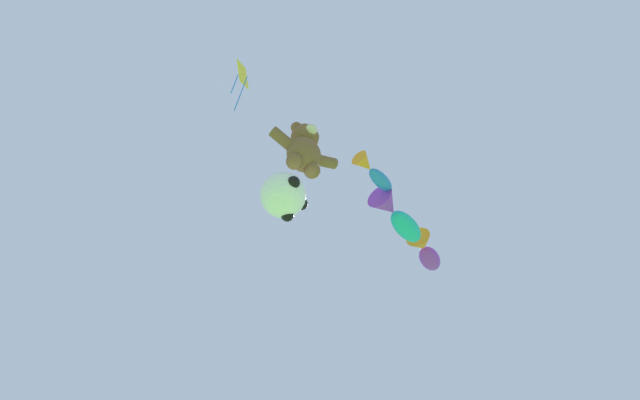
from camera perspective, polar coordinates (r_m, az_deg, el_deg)
The scene contains 6 objects.
teddy_bear_kite at distance 9.80m, azimuth -2.10°, elevation 6.83°, with size 1.75×0.77×1.78m.
soccer_ball_kite at distance 8.42m, azimuth -4.88°, elevation 0.62°, with size 1.00×1.00×0.92m.
fish_kite_cobalt at distance 12.85m, azimuth 7.05°, elevation 3.73°, with size 1.66×0.93×0.53m.
fish_kite_teal at distance 13.89m, azimuth 10.17°, elevation -2.09°, with size 2.49×1.57×0.88m.
fish_kite_violet at distance 16.05m, azimuth 13.88°, elevation -6.60°, with size 1.99×1.60×0.88m.
diamond_kite at distance 14.02m, azimuth -10.37°, elevation 15.79°, with size 0.76×0.72×2.71m.
Camera 1 is at (-3.43, -0.79, 1.34)m, focal length 24.00 mm.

